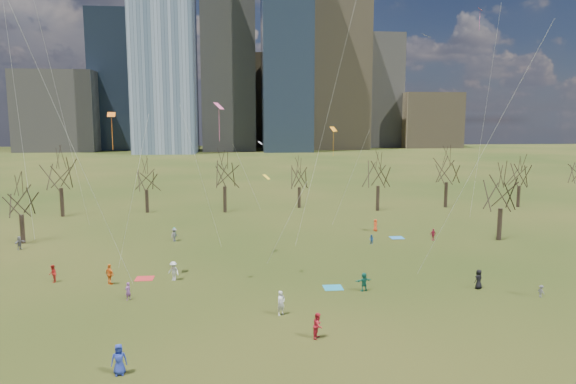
{
  "coord_description": "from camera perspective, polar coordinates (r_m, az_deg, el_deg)",
  "views": [
    {
      "loc": [
        -5.21,
        -39.13,
        14.23
      ],
      "look_at": [
        0.0,
        12.0,
        7.0
      ],
      "focal_mm": 32.0,
      "sensor_mm": 36.0,
      "label": 1
    }
  ],
  "objects": [
    {
      "name": "person_7",
      "position": [
        43.47,
        -17.36,
        -10.47
      ],
      "size": [
        0.59,
        0.63,
        1.45
      ],
      "primitive_type": "imported",
      "rotation": [
        0.0,
        0.0,
        4.1
      ],
      "color": "#884A95",
      "rests_on": "ground"
    },
    {
      "name": "downtown_skyline",
      "position": [
        251.02,
        -5.3,
        13.64
      ],
      "size": [
        212.5,
        78.0,
        118.0
      ],
      "color": "slate",
      "rests_on": "ground"
    },
    {
      "name": "blanket_navy",
      "position": [
        64.09,
        11.99,
        -4.99
      ],
      "size": [
        1.6,
        1.5,
        0.03
      ],
      "primitive_type": "cube",
      "color": "#2771B8",
      "rests_on": "ground"
    },
    {
      "name": "person_12",
      "position": [
        67.19,
        9.68,
        -3.66
      ],
      "size": [
        0.56,
        0.81,
        1.56
      ],
      "primitive_type": "imported",
      "rotation": [
        0.0,
        0.0,
        1.48
      ],
      "color": "#EC431A",
      "rests_on": "ground"
    },
    {
      "name": "blanket_teal",
      "position": [
        44.77,
        5.02,
        -10.54
      ],
      "size": [
        1.6,
        1.5,
        0.03
      ],
      "primitive_type": "cube",
      "color": "teal",
      "rests_on": "ground"
    },
    {
      "name": "person_4",
      "position": [
        47.78,
        -19.2,
        -8.64
      ],
      "size": [
        1.08,
        1.04,
        1.81
      ],
      "primitive_type": "imported",
      "rotation": [
        0.0,
        0.0,
        2.4
      ],
      "color": "orange",
      "rests_on": "ground"
    },
    {
      "name": "person_5",
      "position": [
        44.07,
        8.44,
        -9.83
      ],
      "size": [
        1.54,
        0.85,
        1.58
      ],
      "primitive_type": "imported",
      "rotation": [
        0.0,
        0.0,
        3.41
      ],
      "color": "#166552",
      "rests_on": "ground"
    },
    {
      "name": "person_13",
      "position": [
        62.71,
        -12.49,
        -4.56
      ],
      "size": [
        0.49,
        0.64,
        1.58
      ],
      "primitive_type": "imported",
      "rotation": [
        0.0,
        0.0,
        1.77
      ],
      "color": "#1C7E60",
      "rests_on": "ground"
    },
    {
      "name": "person_0",
      "position": [
        31.74,
        -18.26,
        -17.26
      ],
      "size": [
        0.95,
        0.7,
        1.79
      ],
      "primitive_type": "imported",
      "rotation": [
        0.0,
        0.0,
        0.16
      ],
      "color": "#223396",
      "rests_on": "ground"
    },
    {
      "name": "person_15",
      "position": [
        62.22,
        -12.51,
        -4.66
      ],
      "size": [
        1.09,
        1.17,
        1.58
      ],
      "primitive_type": "imported",
      "rotation": [
        0.0,
        0.0,
        0.92
      ],
      "color": "slate",
      "rests_on": "ground"
    },
    {
      "name": "person_8",
      "position": [
        60.13,
        9.26,
        -5.24
      ],
      "size": [
        0.66,
        0.69,
        1.12
      ],
      "primitive_type": "imported",
      "rotation": [
        0.0,
        0.0,
        5.3
      ],
      "color": "#225194",
      "rests_on": "ground"
    },
    {
      "name": "blanket_crimson",
      "position": [
        48.79,
        -15.64,
        -9.24
      ],
      "size": [
        1.6,
        1.5,
        0.03
      ],
      "primitive_type": "cube",
      "color": "red",
      "rests_on": "ground"
    },
    {
      "name": "kites_airborne",
      "position": [
        49.4,
        -0.47,
        6.24
      ],
      "size": [
        68.39,
        49.43,
        27.88
      ],
      "color": "orange",
      "rests_on": "ground"
    },
    {
      "name": "bare_tree_row",
      "position": [
        76.96,
        -1.97,
        1.95
      ],
      "size": [
        113.04,
        29.8,
        9.5
      ],
      "color": "black",
      "rests_on": "ground"
    },
    {
      "name": "person_3",
      "position": [
        46.95,
        26.3,
        -9.84
      ],
      "size": [
        0.49,
        0.72,
        1.01
      ],
      "primitive_type": "imported",
      "rotation": [
        0.0,
        0.0,
        1.76
      ],
      "color": "#5C5B60",
      "rests_on": "ground"
    },
    {
      "name": "person_1",
      "position": [
        38.52,
        -0.78,
        -12.22
      ],
      "size": [
        0.8,
        0.74,
        1.82
      ],
      "primitive_type": "imported",
      "rotation": [
        0.0,
        0.0,
        0.62
      ],
      "color": "silver",
      "rests_on": "ground"
    },
    {
      "name": "person_9",
      "position": [
        47.44,
        -12.61,
        -8.56
      ],
      "size": [
        1.28,
        1.14,
        1.72
      ],
      "primitive_type": "imported",
      "rotation": [
        0.0,
        0.0,
        5.71
      ],
      "color": "silver",
      "rests_on": "ground"
    },
    {
      "name": "person_2",
      "position": [
        34.8,
        3.36,
        -14.59
      ],
      "size": [
        0.97,
        1.05,
        1.73
      ],
      "primitive_type": "imported",
      "rotation": [
        0.0,
        0.0,
        1.1
      ],
      "color": "#B51927",
      "rests_on": "ground"
    },
    {
      "name": "person_11",
      "position": [
        64.28,
        -27.68,
        -5.03
      ],
      "size": [
        1.01,
        1.44,
        1.5
      ],
      "primitive_type": "imported",
      "rotation": [
        0.0,
        0.0,
        1.11
      ],
      "color": "slate",
      "rests_on": "ground"
    },
    {
      "name": "ground",
      "position": [
        41.96,
        1.7,
        -11.82
      ],
      "size": [
        500.0,
        500.0,
        0.0
      ],
      "primitive_type": "plane",
      "color": "black",
      "rests_on": "ground"
    },
    {
      "name": "person_10",
      "position": [
        63.67,
        15.82,
        -4.56
      ],
      "size": [
        0.89,
        0.56,
        1.42
      ],
      "primitive_type": "imported",
      "rotation": [
        0.0,
        0.0,
        0.28
      ],
      "color": "#A31737",
      "rests_on": "ground"
    },
    {
      "name": "person_6",
      "position": [
        47.0,
        20.42,
        -9.06
      ],
      "size": [
        0.98,
        0.86,
        1.68
      ],
      "primitive_type": "imported",
      "rotation": [
        0.0,
        0.0,
        3.64
      ],
      "color": "black",
      "rests_on": "ground"
    },
    {
      "name": "person_14",
      "position": [
        50.24,
        -24.68,
        -8.25
      ],
      "size": [
        0.79,
        0.91,
        1.59
      ],
      "primitive_type": "imported",
      "rotation": [
        0.0,
        0.0,
        4.99
      ],
      "color": "#B21E19",
      "rests_on": "ground"
    }
  ]
}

